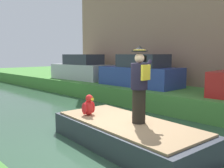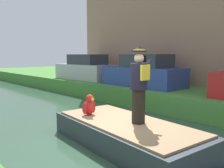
{
  "view_description": "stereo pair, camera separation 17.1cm",
  "coord_description": "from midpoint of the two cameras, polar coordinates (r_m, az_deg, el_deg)",
  "views": [
    {
      "loc": [
        -4.37,
        -4.15,
        2.35
      ],
      "look_at": [
        -0.08,
        0.26,
        1.61
      ],
      "focal_mm": 39.28,
      "sensor_mm": 36.0,
      "label": 1
    },
    {
      "loc": [
        -4.24,
        -4.27,
        2.35
      ],
      "look_at": [
        -0.08,
        0.26,
        1.61
      ],
      "focal_mm": 39.28,
      "sensor_mm": 36.0,
      "label": 2
    }
  ],
  "objects": [
    {
      "name": "ground_plane",
      "position": [
        6.46,
        1.4,
        -14.47
      ],
      "size": [
        80.0,
        80.0,
        0.0
      ],
      "primitive_type": "plane",
      "color": "#4C4742"
    },
    {
      "name": "parked_car_silver",
      "position": [
        15.04,
        -7.38,
        3.53
      ],
      "size": [
        1.89,
        4.08,
        1.5
      ],
      "color": "#B7B7BC",
      "rests_on": "grass_bank_far"
    },
    {
      "name": "person_pirate",
      "position": [
        5.84,
        5.57,
        -0.2
      ],
      "size": [
        0.61,
        0.42,
        1.85
      ],
      "rotation": [
        0.0,
        0.0,
        -0.19
      ],
      "color": "black",
      "rests_on": "boat"
    },
    {
      "name": "parrot_plush",
      "position": [
        6.71,
        -6.22,
        -5.17
      ],
      "size": [
        0.36,
        0.34,
        0.57
      ],
      "color": "red",
      "rests_on": "boat"
    },
    {
      "name": "parked_car_blue",
      "position": [
        11.72,
        6.15,
        2.63
      ],
      "size": [
        1.73,
        4.01,
        1.5
      ],
      "color": "#2D4293",
      "rests_on": "grass_bank_far"
    },
    {
      "name": "boat",
      "position": [
        6.21,
        2.56,
        -11.42
      ],
      "size": [
        2.2,
        4.35,
        0.61
      ],
      "color": "#333842",
      "rests_on": "canal_water"
    },
    {
      "name": "canal_water",
      "position": [
        6.44,
        1.4,
        -14.05
      ],
      "size": [
        6.42,
        48.0,
        0.1
      ],
      "primitive_type": "cube",
      "color": "#33513D",
      "rests_on": "ground"
    },
    {
      "name": "building_row",
      "position": [
        14.89,
        23.91,
        16.98
      ],
      "size": [
        5.89,
        16.65,
        8.5
      ],
      "primitive_type": "cube",
      "color": "#9E7560",
      "rests_on": "grass_bank_far"
    }
  ]
}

